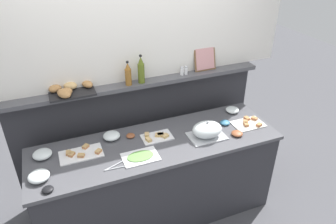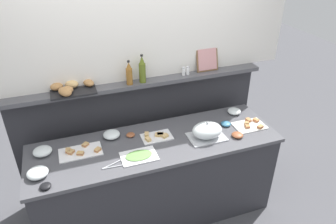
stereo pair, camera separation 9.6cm
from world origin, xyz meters
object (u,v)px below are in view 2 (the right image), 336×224
pepper_shaker (188,71)px  olive_oil_bottle (142,70)px  vinegar_bottle_amber (129,74)px  salt_shaker (184,71)px  serving_tongs (112,166)px  glass_bowl_medium (38,173)px  framed_picture (207,59)px  sandwich_platter_side (81,151)px  cold_cuts_platter (139,156)px  bread_basket (70,88)px  glass_bowl_small (112,135)px  condiment_bowl_dark (130,135)px  serving_cloche (207,131)px  glass_bowl_extra (234,111)px  condiment_bowl_cream (45,186)px  glass_bowl_large (42,151)px  condiment_bowl_teal (237,135)px  sandwich_platter_rear (157,136)px  sandwich_platter_front (250,125)px  condiment_bowl_red (226,124)px

pepper_shaker → olive_oil_bottle: bearing=-177.6°
vinegar_bottle_amber → salt_shaker: size_ratio=2.71×
salt_shaker → serving_tongs: bearing=-143.6°
glass_bowl_medium → framed_picture: (1.73, 0.61, 0.50)m
sandwich_platter_side → pepper_shaker: size_ratio=4.20×
cold_cuts_platter → bread_basket: size_ratio=0.75×
cold_cuts_platter → glass_bowl_small: glass_bowl_small is taller
condiment_bowl_dark → serving_cloche: bearing=-21.4°
serving_tongs → bread_basket: bearing=108.4°
glass_bowl_small → serving_tongs: size_ratio=0.84×
serving_cloche → vinegar_bottle_amber: vinegar_bottle_amber is taller
condiment_bowl_dark → pepper_shaker: (0.68, 0.28, 0.44)m
glass_bowl_extra → condiment_bowl_dark: bearing=-177.8°
sandwich_platter_side → cold_cuts_platter: bearing=-26.2°
cold_cuts_platter → vinegar_bottle_amber: size_ratio=1.31×
sandwich_platter_side → serving_tongs: (0.22, -0.28, -0.01)m
serving_cloche → framed_picture: 0.78m
glass_bowl_extra → condiment_bowl_cream: size_ratio=1.62×
glass_bowl_large → serving_tongs: glass_bowl_large is taller
glass_bowl_extra → condiment_bowl_teal: 0.43m
serving_tongs → framed_picture: (1.16, 0.69, 0.53)m
condiment_bowl_cream → pepper_shaker: bearing=26.7°
glass_bowl_large → glass_bowl_medium: (-0.04, -0.28, 0.00)m
bread_basket → vinegar_bottle_amber: bearing=-1.7°
sandwich_platter_side → sandwich_platter_rear: size_ratio=1.29×
olive_oil_bottle → condiment_bowl_cream: bearing=-144.0°
condiment_bowl_dark → salt_shaker: (0.64, 0.28, 0.44)m
glass_bowl_small → glass_bowl_extra: 1.30m
sandwich_platter_side → glass_bowl_large: 0.32m
sandwich_platter_side → olive_oil_bottle: (0.68, 0.36, 0.52)m
sandwich_platter_front → condiment_bowl_red: bearing=157.7°
sandwich_platter_front → salt_shaker: size_ratio=3.51×
serving_tongs → bread_basket: size_ratio=0.46×
sandwich_platter_rear → serving_tongs: 0.54m
serving_cloche → salt_shaker: bearing=92.5°
condiment_bowl_teal → framed_picture: 0.84m
glass_bowl_large → olive_oil_bottle: 1.14m
olive_oil_bottle → serving_cloche: bearing=-48.9°
condiment_bowl_dark → bread_basket: 0.69m
condiment_bowl_cream → pepper_shaker: (1.45, 0.73, 0.44)m
sandwich_platter_side → glass_bowl_large: (-0.31, 0.09, 0.02)m
sandwich_platter_side → salt_shaker: size_ratio=4.20×
sandwich_platter_side → glass_bowl_extra: glass_bowl_extra is taller
condiment_bowl_cream → olive_oil_bottle: size_ratio=0.31×
sandwich_platter_rear → glass_bowl_extra: 0.91m
glass_bowl_small → vinegar_bottle_amber: size_ratio=0.67×
condiment_bowl_cream → glass_bowl_medium: bearing=108.7°
bread_basket → sandwich_platter_rear: bearing=-28.7°
condiment_bowl_teal → framed_picture: framed_picture is taller
glass_bowl_extra → condiment_bowl_teal: glass_bowl_extra is taller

